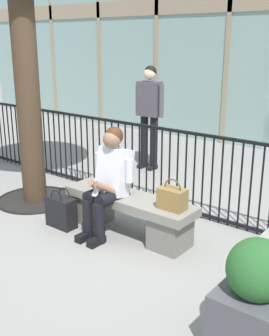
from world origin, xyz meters
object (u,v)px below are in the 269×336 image
Objects in this scene: handbag_on_bench at (172,198)px; shopping_bag at (61,212)px; seated_person_with_phone at (109,178)px; stone_bench at (129,211)px; bystander_at_railing at (149,110)px; planter at (254,300)px.

shopping_bag is at bearing -165.09° from handbag_on_bench.
handbag_on_bench is at bearing 8.86° from seated_person_with_phone.
seated_person_with_phone is at bearing -144.57° from stone_bench.
seated_person_with_phone is at bearing -63.16° from bystander_at_railing.
stone_bench is 1.88× the size of planter.
planter reaches higher than shopping_bag.
shopping_bag is 0.27× the size of bystander_at_railing.
seated_person_with_phone reaches higher than handbag_on_bench.
bystander_at_railing is 4.48m from planter.
seated_person_with_phone is at bearing 22.74° from shopping_bag.
bystander_at_railing is 2.01× the size of planter.
shopping_bag is (-0.73, -0.36, -0.09)m from stone_bench.
handbag_on_bench is at bearing 145.19° from planter.
handbag_on_bench is 2.95m from bystander_at_railing.
shopping_bag is 2.73m from bystander_at_railing.
stone_bench is 2.06m from planter.
shopping_bag is (-0.55, -0.23, -0.47)m from seated_person_with_phone.
seated_person_with_phone is 3.73× the size of handbag_on_bench.
handbag_on_bench is 0.69× the size of shopping_bag.
seated_person_with_phone is at bearing -171.14° from handbag_on_bench.
handbag_on_bench is (0.76, 0.12, -0.08)m from seated_person_with_phone.
planter is at bearing -25.79° from stone_bench.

